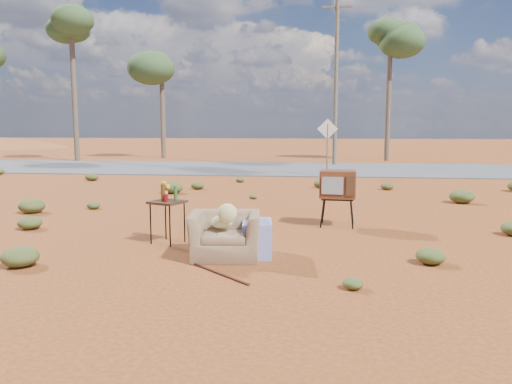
# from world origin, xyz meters

# --- Properties ---
(ground) EXTENTS (140.00, 140.00, 0.00)m
(ground) POSITION_xyz_m (0.00, 0.00, 0.00)
(ground) COLOR #984C1E
(ground) RESTS_ON ground
(highway) EXTENTS (140.00, 7.00, 0.04)m
(highway) POSITION_xyz_m (0.00, 15.00, 0.02)
(highway) COLOR #565659
(highway) RESTS_ON ground
(armchair) EXTENTS (1.24, 0.88, 0.88)m
(armchair) POSITION_xyz_m (-0.20, -0.18, 0.41)
(armchair) COLOR brown
(armchair) RESTS_ON ground
(tv_unit) EXTENTS (0.71, 0.59, 1.07)m
(tv_unit) POSITION_xyz_m (1.45, 2.28, 0.80)
(tv_unit) COLOR black
(tv_unit) RESTS_ON ground
(side_table) EXTENTS (0.63, 0.63, 0.98)m
(side_table) POSITION_xyz_m (-1.40, 0.60, 0.72)
(side_table) COLOR #3D2316
(side_table) RESTS_ON ground
(rusty_bar) EXTENTS (0.96, 0.91, 0.03)m
(rusty_bar) POSITION_xyz_m (-0.24, -1.06, 0.02)
(rusty_bar) COLOR #461D12
(rusty_bar) RESTS_ON ground
(road_sign) EXTENTS (0.78, 0.06, 2.19)m
(road_sign) POSITION_xyz_m (1.50, 12.00, 1.50)
(road_sign) COLOR brown
(road_sign) RESTS_ON ground
(eucalyptus_left) EXTENTS (3.20, 3.20, 8.10)m
(eucalyptus_left) POSITION_xyz_m (-12.00, 19.00, 6.92)
(eucalyptus_left) COLOR brown
(eucalyptus_left) RESTS_ON ground
(eucalyptus_near_left) EXTENTS (3.20, 3.20, 6.60)m
(eucalyptus_near_left) POSITION_xyz_m (-8.00, 22.00, 5.45)
(eucalyptus_near_left) COLOR brown
(eucalyptus_near_left) RESTS_ON ground
(eucalyptus_center) EXTENTS (3.20, 3.20, 7.60)m
(eucalyptus_center) POSITION_xyz_m (5.00, 21.00, 6.43)
(eucalyptus_center) COLOR brown
(eucalyptus_center) RESTS_ON ground
(utility_pole_center) EXTENTS (1.40, 0.20, 8.00)m
(utility_pole_center) POSITION_xyz_m (2.00, 17.50, 4.15)
(utility_pole_center) COLOR brown
(utility_pole_center) RESTS_ON ground
(scrub_patch) EXTENTS (17.49, 8.07, 0.33)m
(scrub_patch) POSITION_xyz_m (-0.82, 4.41, 0.14)
(scrub_patch) COLOR #495525
(scrub_patch) RESTS_ON ground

